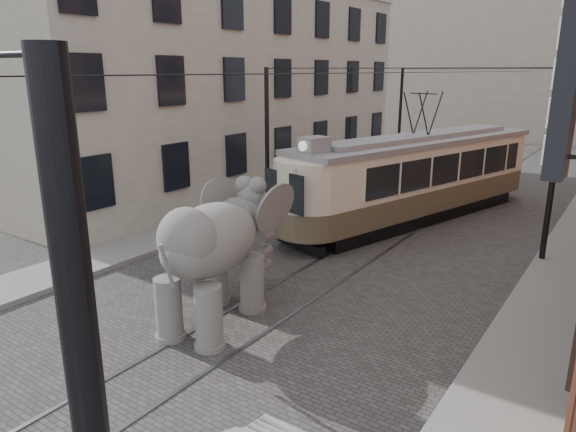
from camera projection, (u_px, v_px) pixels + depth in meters
The scene contains 9 objects.
ground at pixel (301, 288), 14.54m from camera, with size 120.00×120.00×0.00m, color #43413E.
tram_rails at pixel (301, 288), 14.54m from camera, with size 1.54×80.00×0.02m, color slate, non-canonical shape.
sidewalk_right at pixel (532, 348), 11.26m from camera, with size 2.00×60.00×0.15m, color slate.
sidewalk_left at pixel (144, 243), 18.06m from camera, with size 2.00×60.00×0.15m, color slate.
stucco_building at pixel (229, 88), 27.12m from camera, with size 7.00×24.00×10.00m, color gray.
distant_block at pixel (556, 57), 44.40m from camera, with size 28.00×10.00×14.00m, color gray.
catenary at pixel (376, 157), 17.81m from camera, with size 11.00×30.20×6.00m, color black, non-canonical shape.
tram at pixel (419, 158), 20.66m from camera, with size 2.63×12.75×5.06m, color beige, non-canonical shape.
elephant at pixel (211, 259), 12.10m from camera, with size 2.93×5.32×3.26m, color #5F5D57, non-canonical shape.
Camera 1 is at (7.31, -11.30, 5.88)m, focal length 32.41 mm.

